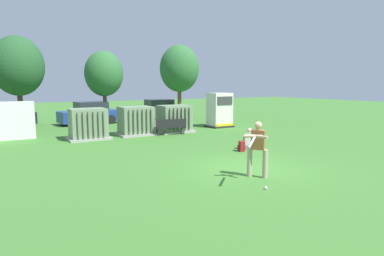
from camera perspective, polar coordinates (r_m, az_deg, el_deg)
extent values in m
plane|color=#3D752D|center=(11.34, 9.66, -7.02)|extent=(96.00, 96.00, 0.00)
cube|color=#9E9B93|center=(17.87, -17.80, -1.69)|extent=(2.10, 1.70, 0.12)
cube|color=gray|center=(17.76, -17.91, 0.89)|extent=(1.80, 1.40, 1.50)
cube|color=#63755B|center=(16.90, -19.48, 0.49)|extent=(0.06, 0.12, 1.27)
cube|color=#63755B|center=(16.95, -18.63, 0.55)|extent=(0.06, 0.12, 1.27)
cube|color=#63755B|center=(17.00, -17.79, 0.60)|extent=(0.06, 0.12, 1.27)
cube|color=#63755B|center=(17.05, -16.95, 0.66)|extent=(0.06, 0.12, 1.27)
cube|color=#63755B|center=(17.11, -16.12, 0.71)|extent=(0.06, 0.12, 1.27)
cube|color=#63755B|center=(17.17, -15.29, 0.77)|extent=(0.06, 0.12, 1.27)
cube|color=#9E9B93|center=(18.74, -9.83, -1.01)|extent=(2.10, 1.70, 0.12)
cube|color=gray|center=(18.64, -9.89, 1.45)|extent=(1.80, 1.40, 1.50)
cube|color=#63755B|center=(17.71, -10.98, 1.11)|extent=(0.06, 0.12, 1.27)
cube|color=#63755B|center=(17.80, -10.20, 1.16)|extent=(0.06, 0.12, 1.27)
cube|color=#63755B|center=(17.89, -9.43, 1.20)|extent=(0.06, 0.12, 1.27)
cube|color=#63755B|center=(17.98, -8.67, 1.25)|extent=(0.06, 0.12, 1.27)
cube|color=#63755B|center=(18.07, -7.92, 1.30)|extent=(0.06, 0.12, 1.27)
cube|color=#63755B|center=(18.16, -7.17, 1.35)|extent=(0.06, 0.12, 1.27)
cube|color=#9E9B93|center=(19.60, -3.15, -0.53)|extent=(2.10, 1.70, 0.12)
cube|color=gray|center=(19.50, -3.17, 1.83)|extent=(1.80, 1.40, 1.50)
cube|color=#63755B|center=(18.54, -3.87, 1.52)|extent=(0.06, 0.12, 1.27)
cube|color=#63755B|center=(18.66, -3.16, 1.56)|extent=(0.06, 0.12, 1.27)
cube|color=#63755B|center=(18.77, -2.47, 1.60)|extent=(0.06, 0.12, 1.27)
cube|color=#63755B|center=(18.89, -1.78, 1.65)|extent=(0.06, 0.12, 1.27)
cube|color=#63755B|center=(19.01, -1.10, 1.69)|extent=(0.06, 0.12, 1.27)
cube|color=#63755B|center=(19.13, -0.43, 1.73)|extent=(0.06, 0.12, 1.27)
cube|color=#262626|center=(22.01, 4.84, 0.33)|extent=(1.60, 1.40, 0.10)
cube|color=silver|center=(21.89, 4.88, 3.32)|extent=(1.40, 1.20, 2.20)
cube|color=#383838|center=(21.35, 5.85, 4.82)|extent=(1.19, 0.04, 0.55)
cube|color=yellow|center=(21.49, 5.79, 0.55)|extent=(1.33, 0.04, 0.16)
cube|color=black|center=(18.44, -3.85, 0.17)|extent=(1.84, 0.65, 0.05)
cube|color=black|center=(18.24, -3.68, 0.86)|extent=(1.79, 0.30, 0.44)
cylinder|color=black|center=(18.39, -6.25, -0.63)|extent=(0.06, 0.06, 0.42)
cylinder|color=black|center=(18.85, -1.76, -0.38)|extent=(0.06, 0.06, 0.42)
cylinder|color=black|center=(18.12, -6.01, -0.75)|extent=(0.06, 0.06, 0.42)
cylinder|color=black|center=(18.59, -1.47, -0.49)|extent=(0.06, 0.06, 0.42)
cylinder|color=tan|center=(10.21, 12.80, -6.21)|extent=(0.16, 0.16, 0.88)
cylinder|color=tan|center=(10.28, 10.14, -6.04)|extent=(0.16, 0.16, 0.88)
cube|color=brown|center=(10.09, 11.57, -2.04)|extent=(0.44, 0.46, 0.60)
sphere|color=tan|center=(10.03, 11.64, 0.47)|extent=(0.23, 0.23, 0.23)
cylinder|color=tan|center=(9.69, 11.76, -1.49)|extent=(0.27, 0.54, 0.09)
cylinder|color=tan|center=(9.72, 10.72, -1.44)|extent=(0.51, 0.36, 0.09)
cylinder|color=#B2B2B7|center=(9.05, 10.50, -2.57)|extent=(0.70, 0.59, 0.21)
sphere|color=#B2B2B7|center=(9.46, 10.98, -1.69)|extent=(0.08, 0.08, 0.08)
sphere|color=white|center=(9.23, 12.92, -10.26)|extent=(0.09, 0.09, 0.09)
cube|color=gray|center=(14.55, 10.06, -3.36)|extent=(0.42, 0.40, 0.20)
cube|color=white|center=(14.49, 10.10, -1.96)|extent=(0.42, 0.39, 0.52)
sphere|color=#DBAD89|center=(14.43, 10.13, -0.43)|extent=(0.22, 0.22, 0.22)
cylinder|color=gray|center=(14.74, 9.64, -2.73)|extent=(0.37, 0.44, 0.13)
cylinder|color=gray|center=(14.96, 9.60, -2.55)|extent=(0.27, 0.31, 0.46)
cylinder|color=gray|center=(14.75, 10.41, -2.74)|extent=(0.37, 0.44, 0.13)
cylinder|color=gray|center=(14.97, 10.36, -2.57)|extent=(0.27, 0.31, 0.46)
cylinder|color=#DBAD89|center=(14.70, 9.15, -1.97)|extent=(0.31, 0.38, 0.32)
cylinder|color=#DBAD89|center=(14.72, 10.94, -2.00)|extent=(0.31, 0.38, 0.32)
cube|color=maroon|center=(14.07, 8.78, -3.21)|extent=(0.31, 0.37, 0.44)
cube|color=maroon|center=(14.05, 8.26, -3.49)|extent=(0.14, 0.23, 0.22)
cylinder|color=#4C3828|center=(22.33, -28.00, 2.59)|extent=(0.30, 0.30, 2.45)
ellipsoid|color=#235128|center=(22.30, -28.45, 9.63)|extent=(3.01, 3.01, 3.58)
cylinder|color=brown|center=(24.74, -15.10, 3.41)|extent=(0.28, 0.28, 2.25)
ellipsoid|color=#2D6633|center=(24.70, -15.31, 9.25)|extent=(2.77, 2.77, 3.29)
cylinder|color=brown|center=(26.20, -2.21, 4.22)|extent=(0.31, 0.31, 2.55)
ellipsoid|color=#2D6633|center=(26.18, -2.25, 10.46)|extent=(3.13, 3.13, 3.72)
cube|color=black|center=(25.02, -30.76, 1.38)|extent=(4.36, 2.14, 0.80)
cube|color=#262B33|center=(24.98, -30.53, 3.05)|extent=(2.25, 1.78, 0.64)
cylinder|color=black|center=(24.36, -27.48, 0.84)|extent=(0.66, 0.29, 0.64)
cylinder|color=black|center=(26.04, -28.05, 1.19)|extent=(0.66, 0.29, 0.64)
cube|color=navy|center=(24.68, -17.69, 2.03)|extent=(4.39, 2.26, 0.80)
cube|color=#262B33|center=(24.68, -17.43, 3.72)|extent=(2.29, 1.83, 0.64)
cylinder|color=black|center=(23.49, -19.93, 1.03)|extent=(0.66, 0.31, 0.64)
cylinder|color=black|center=(25.11, -21.12, 1.37)|extent=(0.66, 0.31, 0.64)
cylinder|color=black|center=(24.40, -14.10, 1.49)|extent=(0.66, 0.31, 0.64)
cylinder|color=black|center=(25.96, -15.62, 1.80)|extent=(0.66, 0.31, 0.64)
cube|color=gray|center=(27.23, -6.09, 2.85)|extent=(4.20, 1.71, 0.80)
cube|color=#262B33|center=(27.24, -5.82, 4.37)|extent=(2.10, 1.56, 0.64)
cylinder|color=black|center=(25.97, -7.94, 2.01)|extent=(0.64, 0.22, 0.64)
cylinder|color=black|center=(27.55, -9.28, 2.31)|extent=(0.64, 0.22, 0.64)
cylinder|color=black|center=(27.05, -2.83, 2.30)|extent=(0.64, 0.22, 0.64)
cylinder|color=black|center=(28.57, -4.39, 2.57)|extent=(0.64, 0.22, 0.64)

